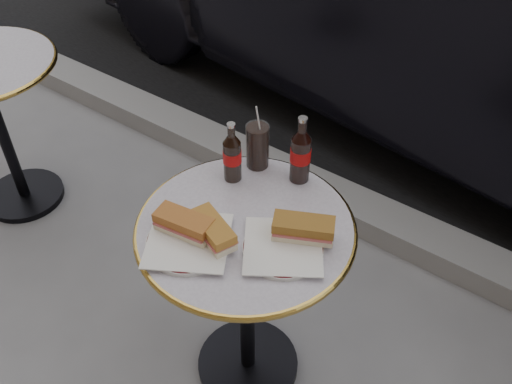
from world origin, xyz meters
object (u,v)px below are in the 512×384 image
Objects in this scene: plate_left at (189,243)px; cola_bottle_right at (301,149)px; bistro_table at (247,305)px; cola_bottle_left at (232,152)px; plate_right at (283,248)px; cola_glass at (257,146)px.

plate_left is 1.02× the size of cola_bottle_right.
bistro_table is 3.64× the size of cola_bottle_left.
cola_bottle_right is at bearing 76.55° from plate_left.
plate_right is at bearing -65.72° from cola_bottle_right.
bistro_table is 0.40m from plate_right.
cola_glass is (-0.26, 0.25, 0.07)m from plate_right.
cola_bottle_left is at bearing 103.58° from plate_left.
plate_left is at bearing -148.76° from plate_right.
plate_right is 1.08× the size of cola_bottle_left.
plate_right is 1.47× the size of cola_glass.
cola_glass is at bearing 75.79° from cola_bottle_left.
bistro_table is at bearing 60.90° from plate_left.
plate_right is 0.31m from cola_bottle_right.
plate_right is at bearing -6.30° from bistro_table.
cola_glass reaches higher than plate_left.
cola_bottle_right is at bearing 114.28° from plate_right.
cola_bottle_left reaches higher than plate_right.
cola_bottle_left is 0.20m from cola_bottle_right.
cola_bottle_left reaches higher than cola_glass.
bistro_table is 0.51m from cola_glass.
cola_glass is at bearing 96.76° from plate_left.
plate_left is 1.55× the size of cola_glass.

